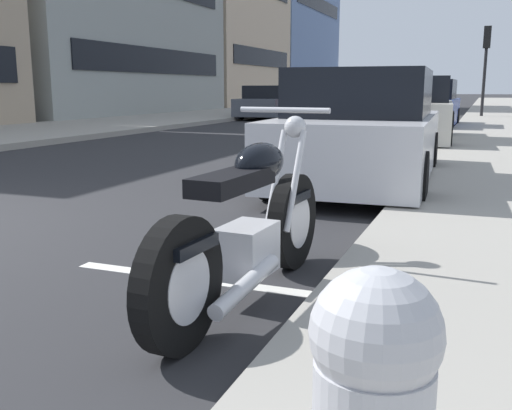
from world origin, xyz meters
TOP-DOWN VIEW (x-y plane):
  - sidewalk_far_curb at (12.00, 6.55)m, footprint 120.00×5.00m
  - parking_stall_stripe at (0.00, -3.45)m, footprint 0.12×2.20m
  - parked_motorcycle at (-0.22, -3.74)m, footprint 2.15×0.62m
  - parked_car_at_intersection at (4.18, -3.52)m, footprint 4.19×1.93m
  - parked_car_mid_block at (10.22, -3.37)m, footprint 4.29×2.12m
  - parked_car_across_street at (15.50, -3.25)m, footprint 4.06×1.90m
  - crossing_truck at (27.21, 2.08)m, footprint 2.19×5.40m
  - car_opposite_curb at (19.79, 3.45)m, footprint 4.71×2.08m
  - traffic_signal_near_corner at (22.36, -4.84)m, footprint 0.36×0.28m
  - townhouse_near_left at (46.79, 14.45)m, footprint 15.04×11.26m

SIDE VIEW (x-z plane):
  - parking_stall_stripe at x=0.00m, z-range 0.00..0.01m
  - sidewalk_far_curb at x=12.00m, z-range 0.00..0.14m
  - parked_motorcycle at x=-0.22m, z-range -0.13..1.01m
  - car_opposite_curb at x=19.79m, z-range -0.03..1.32m
  - parked_car_at_intersection at x=4.18m, z-range -0.06..1.43m
  - parked_car_across_street at x=15.50m, z-range -0.05..1.46m
  - parked_car_mid_block at x=10.22m, z-range -0.04..1.47m
  - crossing_truck at x=27.21m, z-range -0.07..1.82m
  - traffic_signal_near_corner at x=22.36m, z-range 0.94..4.47m
  - townhouse_near_left at x=46.79m, z-range 0.00..9.77m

